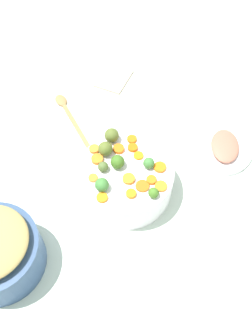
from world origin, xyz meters
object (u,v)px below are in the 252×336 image
Objects in this scene: serving_bowl_carrots at (126,180)px; ham_plate at (219,147)px; wooden_spoon at (69,114)px; casserole_dish at (237,332)px.

ham_plate is at bearing -38.05° from serving_bowl_carrots.
wooden_spoon is 1.15× the size of ham_plate.
wooden_spoon is at bearing 57.78° from casserole_dish.
ham_plate is (0.55, 0.21, -0.04)m from casserole_dish.
casserole_dish is (-0.27, -0.42, -0.01)m from serving_bowl_carrots.
casserole_dish reaches higher than wooden_spoon.
serving_bowl_carrots is 1.09× the size of wooden_spoon.
wooden_spoon is at bearing 58.58° from serving_bowl_carrots.
wooden_spoon is at bearing 98.76° from ham_plate.
serving_bowl_carrots is 0.35m from ham_plate.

